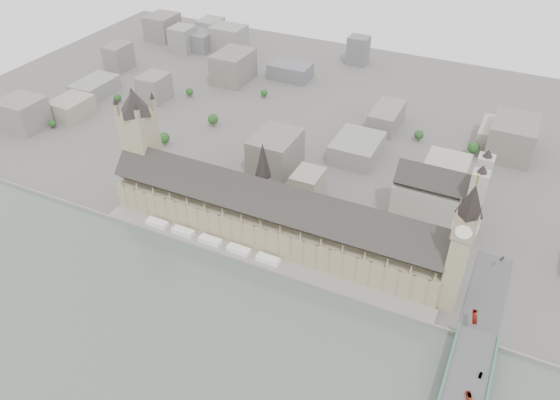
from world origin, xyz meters
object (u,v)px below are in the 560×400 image
at_px(red_bus_north, 475,317).
at_px(car_approach, 502,259).
at_px(palace_of_westminster, 272,216).
at_px(red_bus_south, 470,400).
at_px(car_silver, 481,375).
at_px(westminster_abbey, 440,198).
at_px(victoria_tower, 141,140).
at_px(elizabeth_tower, 462,240).

xyz_separation_m(red_bus_north, car_approach, (8.27, 65.63, -0.82)).
relative_size(palace_of_westminster, red_bus_south, 26.18).
bearing_deg(car_silver, red_bus_south, -90.99).
bearing_deg(car_silver, westminster_abbey, 119.03).
bearing_deg(car_approach, victoria_tower, -159.56).
bearing_deg(car_silver, elizabeth_tower, 125.39).
relative_size(elizabeth_tower, car_approach, 20.99).
bearing_deg(red_bus_south, westminster_abbey, 88.53).
distance_m(elizabeth_tower, car_silver, 79.64).
relative_size(victoria_tower, westminster_abbey, 1.47).
bearing_deg(elizabeth_tower, victoria_tower, 176.04).
bearing_deg(victoria_tower, westminster_abbey, 16.50).
height_order(palace_of_westminster, red_bus_south, palace_of_westminster).
height_order(elizabeth_tower, red_bus_north, elizabeth_tower).
bearing_deg(elizabeth_tower, red_bus_north, -34.76).
height_order(westminster_abbey, car_silver, westminster_abbey).
distance_m(victoria_tower, westminster_abbey, 244.79).
bearing_deg(red_bus_north, victoria_tower, 164.99).
xyz_separation_m(victoria_tower, car_silver, (290.26, -74.63, -44.24)).
xyz_separation_m(elizabeth_tower, red_bus_north, (19.64, -13.63, -46.28)).
xyz_separation_m(westminster_abbey, car_silver, (57.33, -143.63, -14.11)).
xyz_separation_m(westminster_abbey, red_bus_north, (46.71, -100.63, -13.27)).
relative_size(westminster_abbey, car_silver, 15.58).
xyz_separation_m(elizabeth_tower, westminster_abbey, (-27.08, 87.00, -33.01)).
xyz_separation_m(elizabeth_tower, car_silver, (30.26, -56.63, -47.12)).
bearing_deg(car_approach, red_bus_north, -83.48).
relative_size(elizabeth_tower, car_silver, 24.63).
distance_m(victoria_tower, car_silver, 302.95).
relative_size(red_bus_north, car_silver, 2.57).
bearing_deg(car_approach, palace_of_westminster, -152.64).
distance_m(palace_of_westminster, car_silver, 181.98).
bearing_deg(red_bus_south, car_silver, 61.81).
relative_size(palace_of_westminster, car_silver, 60.72).
relative_size(car_silver, car_approach, 0.85).
bearing_deg(victoria_tower, palace_of_westminster, -2.96).
distance_m(car_silver, car_approach, 108.66).
distance_m(westminster_abbey, red_bus_north, 111.73).
distance_m(palace_of_westminster, car_approach, 171.13).
distance_m(palace_of_westminster, victoria_tower, 126.41).
xyz_separation_m(victoria_tower, red_bus_south, (287.41, -94.27, -43.55)).
bearing_deg(palace_of_westminster, westminster_abbey, 34.17).
xyz_separation_m(red_bus_south, car_approach, (0.50, 128.27, -0.67)).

